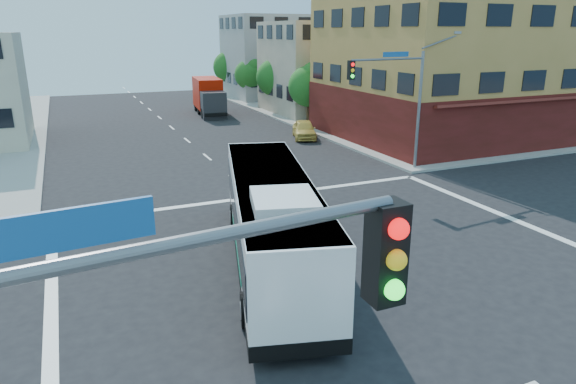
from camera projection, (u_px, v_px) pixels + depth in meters
name	position (u px, v px, depth m)	size (l,w,h in m)	color
ground	(349.00, 274.00, 17.82)	(120.00, 120.00, 0.00)	black
sidewalk_ne	(456.00, 101.00, 61.72)	(50.00, 50.00, 0.15)	#99978E
corner_building_ne	(457.00, 61.00, 39.82)	(18.10, 15.44, 14.00)	#C08B45
building_east_near	(329.00, 68.00, 52.66)	(12.06, 10.06, 9.00)	#C2AF94
building_east_far	(277.00, 57.00, 64.76)	(12.06, 10.06, 10.00)	#999894
signal_mast_ne	(398.00, 88.00, 29.07)	(7.91, 1.13, 8.07)	slate
street_tree_a	(310.00, 84.00, 45.71)	(3.60, 3.60, 5.53)	#372014
street_tree_b	(276.00, 75.00, 52.66)	(3.80, 3.80, 5.79)	#372014
street_tree_c	(250.00, 73.00, 59.75)	(3.40, 3.40, 5.29)	#372014
street_tree_d	(229.00, 65.00, 66.62)	(4.00, 4.00, 6.03)	#372014
transit_bus	(272.00, 220.00, 17.98)	(5.69, 12.43, 3.61)	black
box_truck	(209.00, 97.00, 51.70)	(3.15, 8.08, 3.54)	#27272C
parked_car	(304.00, 129.00, 40.32)	(1.66, 4.12, 1.40)	#DCB94E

